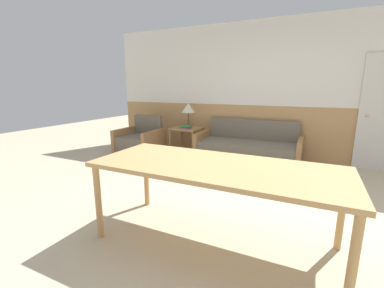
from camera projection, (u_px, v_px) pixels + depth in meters
ground_plane at (231, 210)px, 3.04m from camera, size 16.00×16.00×0.00m
wall_back at (273, 91)px, 5.06m from camera, size 7.20×0.06×2.70m
couch at (248, 149)px, 5.03m from camera, size 1.97×0.83×0.78m
armchair at (140, 143)px, 5.56m from camera, size 0.85×0.81×0.81m
side_table at (187, 131)px, 5.53m from camera, size 0.60×0.60×0.58m
table_lamp at (188, 108)px, 5.52m from camera, size 0.29×0.29×0.51m
book_stack at (186, 127)px, 5.41m from camera, size 0.22×0.16×0.06m
dining_table at (216, 172)px, 2.27m from camera, size 2.20×0.90×0.76m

